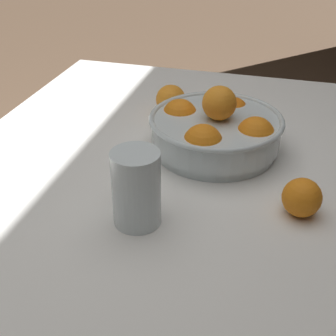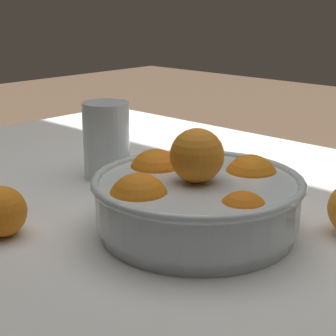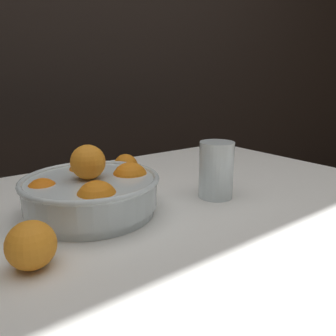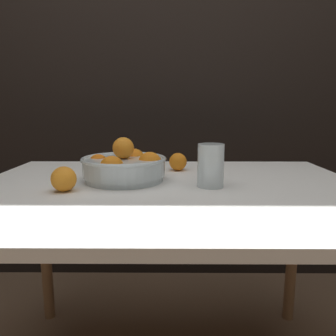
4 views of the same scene
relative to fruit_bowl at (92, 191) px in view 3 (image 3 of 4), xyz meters
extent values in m
cube|color=black|center=(0.15, 0.81, 0.48)|extent=(8.00, 0.05, 2.60)
cube|color=white|center=(0.15, -0.07, -0.07)|extent=(1.29, 0.96, 0.03)
cylinder|color=#936B47|center=(0.74, 0.35, -0.45)|extent=(0.05, 0.05, 0.74)
cylinder|color=silver|center=(0.00, 0.00, -0.04)|extent=(0.27, 0.27, 0.02)
cylinder|color=silver|center=(0.00, 0.00, 0.00)|extent=(0.28, 0.28, 0.06)
torus|color=silver|center=(0.00, 0.00, 0.03)|extent=(0.29, 0.29, 0.01)
sphere|color=orange|center=(0.09, -0.01, 0.01)|extent=(0.08, 0.08, 0.08)
sphere|color=orange|center=(0.02, 0.09, 0.01)|extent=(0.08, 0.08, 0.08)
sphere|color=orange|center=(-0.10, 0.02, 0.00)|extent=(0.07, 0.07, 0.07)
sphere|color=orange|center=(-0.03, -0.09, 0.01)|extent=(0.08, 0.08, 0.08)
sphere|color=orange|center=(0.00, 0.00, 0.06)|extent=(0.07, 0.07, 0.07)
cylinder|color=#F4A314|center=(0.28, -0.08, 0.00)|extent=(0.07, 0.07, 0.11)
cylinder|color=silver|center=(0.28, -0.08, 0.02)|extent=(0.08, 0.08, 0.14)
sphere|color=orange|center=(-0.16, -0.15, -0.01)|extent=(0.08, 0.08, 0.08)
sphere|color=orange|center=(0.19, 0.19, -0.02)|extent=(0.07, 0.07, 0.07)
camera|label=1|loc=(0.90, 0.14, 0.46)|focal=50.00mm
camera|label=2|loc=(-0.47, 0.55, 0.26)|focal=60.00mm
camera|label=3|loc=(-0.26, -0.63, 0.23)|focal=35.00mm
camera|label=4|loc=(0.16, -1.10, 0.20)|focal=35.00mm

